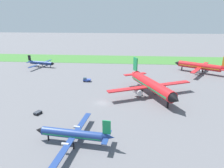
% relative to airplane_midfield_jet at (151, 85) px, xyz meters
% --- Properties ---
extents(ground_plane, '(600.00, 600.00, 0.00)m').
position_rel_airplane_midfield_jet_xyz_m(ground_plane, '(-18.50, -8.80, -4.61)').
color(ground_plane, slate).
extents(grass_taxiway_strip, '(360.00, 28.00, 0.08)m').
position_rel_airplane_midfield_jet_xyz_m(grass_taxiway_strip, '(-18.50, 69.12, -4.57)').
color(grass_taxiway_strip, '#3D7533').
rests_on(grass_taxiway_strip, ground_plane).
extents(airplane_midfield_jet, '(33.96, 33.79, 12.79)m').
position_rel_airplane_midfield_jet_xyz_m(airplane_midfield_jet, '(0.00, 0.00, 0.00)').
color(airplane_midfield_jet, red).
rests_on(airplane_midfield_jet, ground_plane).
extents(airplane_foreground_turboprop, '(20.94, 24.40, 7.31)m').
position_rel_airplane_midfield_jet_xyz_m(airplane_foreground_turboprop, '(-22.26, -34.09, -1.93)').
color(airplane_foreground_turboprop, navy).
rests_on(airplane_foreground_turboprop, ground_plane).
extents(airplane_parked_jet_far, '(26.58, 26.56, 10.59)m').
position_rel_airplane_midfield_jet_xyz_m(airplane_parked_jet_far, '(30.65, 36.32, -0.79)').
color(airplane_parked_jet_far, red).
rests_on(airplane_parked_jet_far, ground_plane).
extents(airplane_taxiing_turboprop, '(19.57, 22.74, 6.88)m').
position_rel_airplane_midfield_jet_xyz_m(airplane_taxiing_turboprop, '(-63.39, 42.91, -2.09)').
color(airplane_taxiing_turboprop, navy).
rests_on(airplane_taxiing_turboprop, ground_plane).
extents(pushback_tug_near_gate, '(3.61, 2.06, 1.95)m').
position_rel_airplane_midfield_jet_xyz_m(pushback_tug_near_gate, '(-29.15, 15.90, -3.69)').
color(pushback_tug_near_gate, '#334FB2').
rests_on(pushback_tug_near_gate, ground_plane).
extents(baggage_cart_midfield, '(2.52, 2.86, 0.90)m').
position_rel_airplane_midfield_jet_xyz_m(baggage_cart_midfield, '(-38.26, -19.37, -4.04)').
color(baggage_cart_midfield, '#2D333D').
rests_on(baggage_cart_midfield, ground_plane).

